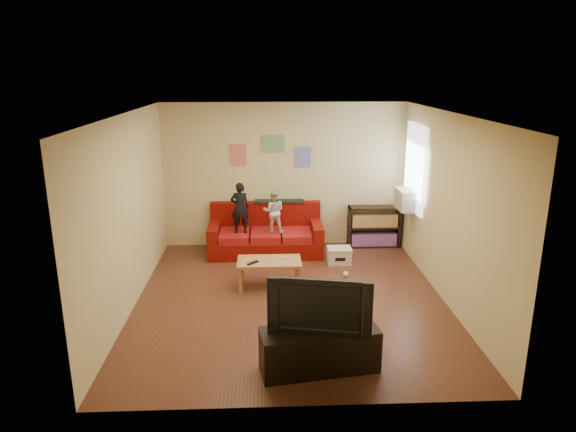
{
  "coord_description": "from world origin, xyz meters",
  "views": [
    {
      "loc": [
        -0.34,
        -6.93,
        3.28
      ],
      "look_at": [
        0.0,
        0.8,
        1.05
      ],
      "focal_mm": 32.0,
      "sensor_mm": 36.0,
      "label": 1
    }
  ],
  "objects_px": {
    "sofa": "(266,236)",
    "coffee_table": "(269,264)",
    "tv_stand": "(319,350)",
    "child_a": "(240,208)",
    "file_box": "(339,255)",
    "child_b": "(274,211)",
    "bookshelf": "(374,228)",
    "television": "(320,303)"
  },
  "relations": [
    {
      "from": "child_b",
      "to": "coffee_table",
      "type": "height_order",
      "value": "child_b"
    },
    {
      "from": "child_b",
      "to": "television",
      "type": "xyz_separation_m",
      "value": [
        0.44,
        -3.75,
        -0.01
      ]
    },
    {
      "from": "sofa",
      "to": "bookshelf",
      "type": "height_order",
      "value": "sofa"
    },
    {
      "from": "child_b",
      "to": "bookshelf",
      "type": "distance_m",
      "value": 2.01
    },
    {
      "from": "child_b",
      "to": "bookshelf",
      "type": "xyz_separation_m",
      "value": [
        1.91,
        0.4,
        -0.48
      ]
    },
    {
      "from": "child_b",
      "to": "file_box",
      "type": "height_order",
      "value": "child_b"
    },
    {
      "from": "bookshelf",
      "to": "file_box",
      "type": "distance_m",
      "value": 1.2
    },
    {
      "from": "child_a",
      "to": "file_box",
      "type": "xyz_separation_m",
      "value": [
        1.73,
        -0.49,
        -0.75
      ]
    },
    {
      "from": "sofa",
      "to": "file_box",
      "type": "distance_m",
      "value": 1.44
    },
    {
      "from": "bookshelf",
      "to": "tv_stand",
      "type": "xyz_separation_m",
      "value": [
        -1.46,
        -4.15,
        -0.1
      ]
    },
    {
      "from": "child_a",
      "to": "coffee_table",
      "type": "xyz_separation_m",
      "value": [
        0.5,
        -1.44,
        -0.52
      ]
    },
    {
      "from": "sofa",
      "to": "coffee_table",
      "type": "height_order",
      "value": "sofa"
    },
    {
      "from": "sofa",
      "to": "tv_stand",
      "type": "height_order",
      "value": "sofa"
    },
    {
      "from": "child_a",
      "to": "coffee_table",
      "type": "distance_m",
      "value": 1.61
    },
    {
      "from": "file_box",
      "to": "television",
      "type": "xyz_separation_m",
      "value": [
        -0.69,
        -3.26,
        0.67
      ]
    },
    {
      "from": "coffee_table",
      "to": "tv_stand",
      "type": "relative_size",
      "value": 0.74
    },
    {
      "from": "sofa",
      "to": "child_b",
      "type": "bearing_deg",
      "value": -49.04
    },
    {
      "from": "bookshelf",
      "to": "file_box",
      "type": "relative_size",
      "value": 2.35
    },
    {
      "from": "child_b",
      "to": "file_box",
      "type": "bearing_deg",
      "value": 161.86
    },
    {
      "from": "child_a",
      "to": "television",
      "type": "distance_m",
      "value": 3.89
    },
    {
      "from": "sofa",
      "to": "child_b",
      "type": "distance_m",
      "value": 0.57
    },
    {
      "from": "child_a",
      "to": "file_box",
      "type": "height_order",
      "value": "child_a"
    },
    {
      "from": "child_b",
      "to": "child_a",
      "type": "bearing_deg",
      "value": 5.16
    },
    {
      "from": "television",
      "to": "child_a",
      "type": "bearing_deg",
      "value": 116.1
    },
    {
      "from": "tv_stand",
      "to": "bookshelf",
      "type": "bearing_deg",
      "value": 61.57
    },
    {
      "from": "child_b",
      "to": "television",
      "type": "relative_size",
      "value": 0.7
    },
    {
      "from": "coffee_table",
      "to": "bookshelf",
      "type": "distance_m",
      "value": 2.72
    },
    {
      "from": "child_a",
      "to": "television",
      "type": "height_order",
      "value": "child_a"
    },
    {
      "from": "child_b",
      "to": "bookshelf",
      "type": "height_order",
      "value": "child_b"
    },
    {
      "from": "child_a",
      "to": "tv_stand",
      "type": "distance_m",
      "value": 3.94
    },
    {
      "from": "coffee_table",
      "to": "tv_stand",
      "type": "height_order",
      "value": "tv_stand"
    },
    {
      "from": "bookshelf",
      "to": "tv_stand",
      "type": "bearing_deg",
      "value": -109.45
    },
    {
      "from": "coffee_table",
      "to": "file_box",
      "type": "relative_size",
      "value": 2.36
    },
    {
      "from": "tv_stand",
      "to": "television",
      "type": "distance_m",
      "value": 0.57
    },
    {
      "from": "sofa",
      "to": "child_a",
      "type": "relative_size",
      "value": 2.23
    },
    {
      "from": "coffee_table",
      "to": "tv_stand",
      "type": "bearing_deg",
      "value": -76.87
    },
    {
      "from": "file_box",
      "to": "bookshelf",
      "type": "bearing_deg",
      "value": 48.62
    },
    {
      "from": "child_b",
      "to": "bookshelf",
      "type": "relative_size",
      "value": 0.81
    },
    {
      "from": "sofa",
      "to": "coffee_table",
      "type": "relative_size",
      "value": 2.1
    },
    {
      "from": "bookshelf",
      "to": "television",
      "type": "xyz_separation_m",
      "value": [
        -1.46,
        -4.15,
        0.47
      ]
    },
    {
      "from": "tv_stand",
      "to": "file_box",
      "type": "bearing_deg",
      "value": 69.17
    },
    {
      "from": "child_b",
      "to": "television",
      "type": "height_order",
      "value": "child_b"
    }
  ]
}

